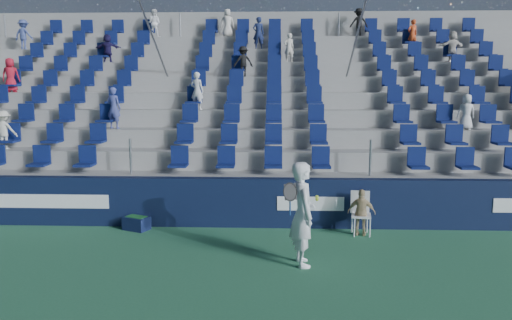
# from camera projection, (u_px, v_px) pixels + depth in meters

# --- Properties ---
(ground) EXTENTS (70.00, 70.00, 0.00)m
(ground) POSITION_uv_depth(u_px,v_px,m) (239.00, 274.00, 9.13)
(ground) COLOR #31734D
(ground) RESTS_ON ground
(sponsor_wall) EXTENTS (24.00, 0.32, 1.20)m
(sponsor_wall) POSITION_uv_depth(u_px,v_px,m) (248.00, 202.00, 12.15)
(sponsor_wall) COLOR #0E1734
(sponsor_wall) RESTS_ON ground
(grandstand) EXTENTS (24.00, 8.17, 6.63)m
(grandstand) POSITION_uv_depth(u_px,v_px,m) (256.00, 124.00, 16.96)
(grandstand) COLOR gray
(grandstand) RESTS_ON ground
(tennis_player) EXTENTS (0.70, 0.80, 2.01)m
(tennis_player) POSITION_uv_depth(u_px,v_px,m) (303.00, 214.00, 9.48)
(tennis_player) COLOR white
(tennis_player) RESTS_ON ground
(line_judge_chair) EXTENTS (0.50, 0.51, 1.00)m
(line_judge_chair) POSITION_uv_depth(u_px,v_px,m) (361.00, 210.00, 11.56)
(line_judge_chair) COLOR white
(line_judge_chair) RESTS_ON ground
(line_judge) EXTENTS (0.68, 0.42, 1.08)m
(line_judge) POSITION_uv_depth(u_px,v_px,m) (362.00, 213.00, 11.41)
(line_judge) COLOR tan
(line_judge) RESTS_ON ground
(ball_bin) EXTENTS (0.69, 0.59, 0.33)m
(ball_bin) POSITION_uv_depth(u_px,v_px,m) (136.00, 222.00, 11.93)
(ball_bin) COLOR #10193C
(ball_bin) RESTS_ON ground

